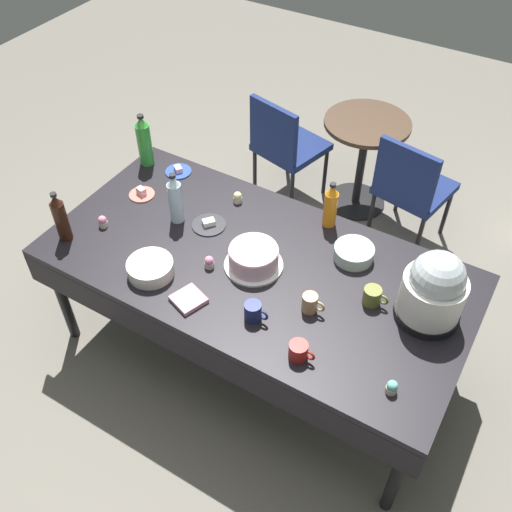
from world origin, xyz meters
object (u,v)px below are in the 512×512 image
(cupcake_rose, at_px, (392,387))
(cupcake_vanilla, at_px, (238,197))
(dessert_plate_charcoal, at_px, (209,224))
(maroon_chair_left, at_px, (285,143))
(ceramic_snack_bowl, at_px, (150,268))
(glass_salad_bowl, at_px, (354,253))
(maroon_chair_right, at_px, (411,185))
(cupcake_cocoa, at_px, (209,262))
(frosted_layer_cake, at_px, (254,258))
(coffee_mug_olive, at_px, (373,296))
(soda_bottle_lime_soda, at_px, (144,141))
(potluck_table, at_px, (256,271))
(slow_cooker, at_px, (434,290))
(soda_bottle_water, at_px, (175,199))
(cupcake_lemon, at_px, (103,222))
(soda_bottle_cola, at_px, (60,218))
(coffee_mug_red, at_px, (299,351))
(dessert_plate_cobalt, at_px, (178,171))
(coffee_mug_tan, at_px, (310,303))
(soda_bottle_orange_juice, at_px, (331,206))
(coffee_mug_navy, at_px, (253,311))
(round_cafe_table, at_px, (364,148))
(dessert_plate_coral, at_px, (142,193))

(cupcake_rose, bearing_deg, cupcake_vanilla, 149.19)
(dessert_plate_charcoal, relative_size, maroon_chair_left, 0.22)
(ceramic_snack_bowl, distance_m, maroon_chair_left, 1.72)
(glass_salad_bowl, relative_size, maroon_chair_right, 0.24)
(cupcake_vanilla, relative_size, cupcake_cocoa, 1.00)
(cupcake_cocoa, distance_m, maroon_chair_left, 1.57)
(frosted_layer_cake, relative_size, coffee_mug_olive, 2.39)
(glass_salad_bowl, height_order, dessert_plate_charcoal, glass_salad_bowl)
(soda_bottle_lime_soda, height_order, coffee_mug_olive, soda_bottle_lime_soda)
(potluck_table, height_order, slow_cooker, slow_cooker)
(coffee_mug_olive, bearing_deg, soda_bottle_water, 179.48)
(cupcake_rose, relative_size, coffee_mug_olive, 0.53)
(cupcake_lemon, relative_size, soda_bottle_lime_soda, 0.20)
(dessert_plate_charcoal, xyz_separation_m, soda_bottle_cola, (-0.60, -0.47, 0.13))
(coffee_mug_red, bearing_deg, potluck_table, 138.77)
(dessert_plate_cobalt, xyz_separation_m, soda_bottle_cola, (-0.17, -0.78, 0.13))
(coffee_mug_tan, xyz_separation_m, coffee_mug_red, (0.08, -0.26, -0.01))
(cupcake_rose, distance_m, soda_bottle_orange_juice, 1.07)
(cupcake_cocoa, xyz_separation_m, soda_bottle_cola, (-0.78, -0.21, 0.11))
(dessert_plate_cobalt, relative_size, maroon_chair_left, 0.19)
(coffee_mug_navy, height_order, round_cafe_table, coffee_mug_navy)
(potluck_table, xyz_separation_m, dessert_plate_coral, (-0.85, 0.13, 0.07))
(soda_bottle_water, bearing_deg, coffee_mug_red, -25.04)
(frosted_layer_cake, height_order, coffee_mug_red, frosted_layer_cake)
(cupcake_cocoa, distance_m, soda_bottle_water, 0.43)
(soda_bottle_orange_juice, height_order, round_cafe_table, soda_bottle_orange_juice)
(soda_bottle_water, bearing_deg, coffee_mug_navy, -28.00)
(dessert_plate_cobalt, bearing_deg, soda_bottle_water, -54.23)
(dessert_plate_charcoal, distance_m, maroon_chair_right, 1.48)
(soda_bottle_cola, bearing_deg, coffee_mug_tan, 9.27)
(soda_bottle_orange_juice, bearing_deg, coffee_mug_tan, -72.37)
(dessert_plate_coral, relative_size, coffee_mug_olive, 1.17)
(cupcake_rose, relative_size, coffee_mug_navy, 0.55)
(slow_cooker, relative_size, coffee_mug_red, 3.06)
(dessert_plate_cobalt, bearing_deg, maroon_chair_right, 38.36)
(maroon_chair_right, bearing_deg, cupcake_cocoa, -111.03)
(cupcake_lemon, bearing_deg, frosted_layer_cake, 10.56)
(cupcake_cocoa, bearing_deg, maroon_chair_left, 104.14)
(cupcake_rose, distance_m, coffee_mug_tan, 0.54)
(cupcake_lemon, bearing_deg, coffee_mug_tan, 2.21)
(soda_bottle_orange_juice, relative_size, coffee_mug_olive, 2.19)
(round_cafe_table, bearing_deg, frosted_layer_cake, -88.19)
(ceramic_snack_bowl, height_order, coffee_mug_tan, coffee_mug_tan)
(dessert_plate_charcoal, xyz_separation_m, maroon_chair_left, (-0.20, 1.24, -0.27))
(soda_bottle_cola, xyz_separation_m, coffee_mug_navy, (1.14, 0.04, -0.09))
(coffee_mug_olive, bearing_deg, cupcake_vanilla, 161.97)
(cupcake_vanilla, xyz_separation_m, soda_bottle_lime_soda, (-0.68, 0.03, 0.12))
(glass_salad_bowl, xyz_separation_m, dessert_plate_charcoal, (-0.78, -0.18, -0.03))
(coffee_mug_olive, xyz_separation_m, coffee_mug_red, (-0.15, -0.46, -0.00))
(cupcake_cocoa, distance_m, soda_bottle_lime_soda, 1.00)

